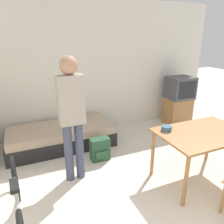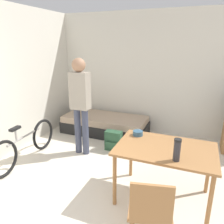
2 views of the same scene
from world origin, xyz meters
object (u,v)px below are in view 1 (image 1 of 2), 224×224
tv (179,100)px  mate_bowl (166,128)px  dining_table (202,138)px  backpack (100,149)px  bicycle (18,205)px  daybed (61,136)px  person_standing (71,111)px

tv → mate_bowl: size_ratio=7.84×
tv → dining_table: 2.17m
mate_bowl → backpack: (-0.70, 0.81, -0.60)m
bicycle → mate_bowl: size_ratio=11.37×
tv → dining_table: (-1.13, -1.85, 0.08)m
daybed → backpack: size_ratio=4.96×
daybed → tv: size_ratio=1.74×
dining_table → mate_bowl: mate_bowl is taller
person_standing → mate_bowl: 1.33m
mate_bowl → backpack: size_ratio=0.36×
daybed → dining_table: dining_table is taller
daybed → bicycle: bearing=-114.4°
daybed → person_standing: person_standing is taller
daybed → mate_bowl: (1.20, -1.56, 0.59)m
tv → dining_table: bearing=-121.4°
tv → dining_table: tv is taller
daybed → dining_table: 2.48m
daybed → bicycle: size_ratio=1.20×
dining_table → mate_bowl: 0.51m
daybed → tv: (2.77, 0.05, 0.39)m
backpack → person_standing: bearing=-147.5°
tv → mate_bowl: 2.25m
dining_table → bicycle: size_ratio=0.76×
dining_table → bicycle: (-2.41, 0.09, -0.35)m
tv → backpack: size_ratio=2.85×
bicycle → person_standing: (0.77, 0.64, 0.74)m
dining_table → tv: bearing=58.6°
tv → backpack: tv is taller
dining_table → bicycle: 2.44m
daybed → backpack: daybed is taller
mate_bowl → backpack: mate_bowl is taller
dining_table → mate_bowl: bearing=150.5°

